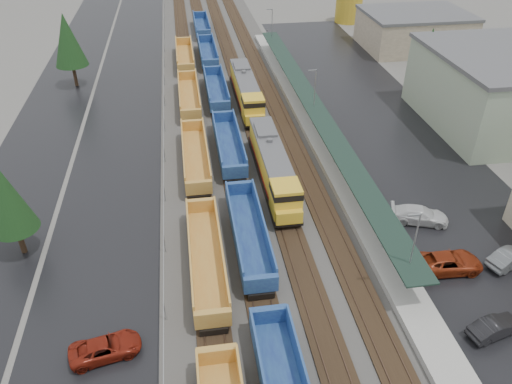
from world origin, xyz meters
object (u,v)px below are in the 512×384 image
at_px(parked_car_east_a, 495,327).
at_px(parked_car_east_b, 448,262).
at_px(well_string_blue, 228,145).
at_px(parked_car_east_c, 419,215).
at_px(parked_car_east_e, 511,257).
at_px(locomotive_trail, 246,91).
at_px(parked_car_west_c, 105,348).
at_px(well_string_yellow, 200,200).
at_px(locomotive_lead, 273,167).
at_px(storage_tank, 349,9).

height_order(parked_car_east_a, parked_car_east_b, parked_car_east_b).
height_order(well_string_blue, parked_car_east_b, well_string_blue).
relative_size(parked_car_east_c, parked_car_east_e, 1.18).
bearing_deg(parked_car_east_b, well_string_blue, 37.35).
bearing_deg(locomotive_trail, parked_car_west_c, -110.87).
xyz_separation_m(parked_car_west_c, parked_car_east_b, (27.90, 4.60, 0.12)).
xyz_separation_m(well_string_blue, parked_car_east_b, (16.23, -22.96, -0.41)).
height_order(locomotive_trail, parked_car_east_c, locomotive_trail).
height_order(well_string_yellow, parked_car_east_a, well_string_yellow).
bearing_deg(locomotive_trail, locomotive_lead, -90.00).
height_order(locomotive_lead, parked_car_east_b, locomotive_lead).
relative_size(well_string_yellow, parked_car_east_b, 17.52).
xyz_separation_m(well_string_blue, parked_car_east_e, (21.91, -23.12, -0.46)).
bearing_deg(locomotive_lead, parked_car_east_b, -51.69).
distance_m(well_string_yellow, well_string_blue, 11.66).
relative_size(locomotive_lead, parked_car_west_c, 3.65).
relative_size(locomotive_lead, storage_tank, 3.27).
bearing_deg(parked_car_east_c, locomotive_lead, 73.86).
bearing_deg(parked_car_east_c, well_string_yellow, 94.08).
distance_m(well_string_blue, parked_car_east_c, 23.24).
distance_m(locomotive_lead, parked_car_east_b, 19.78).
xyz_separation_m(locomotive_lead, well_string_blue, (-4.00, 7.48, -0.99)).
bearing_deg(parked_car_west_c, parked_car_east_b, -92.55).
height_order(well_string_blue, parked_car_east_c, well_string_blue).
bearing_deg(well_string_yellow, parked_car_east_e, -25.17).
xyz_separation_m(parked_car_east_a, parked_car_east_e, (5.50, 6.90, 0.06)).
bearing_deg(parked_car_west_c, locomotive_trail, -32.79).
distance_m(locomotive_trail, parked_car_east_e, 40.82).
bearing_deg(locomotive_trail, well_string_blue, -106.48).
height_order(storage_tank, parked_car_east_b, storage_tank).
bearing_deg(well_string_yellow, storage_tank, 61.25).
relative_size(locomotive_lead, parked_car_east_b, 3.10).
xyz_separation_m(locomotive_trail, parked_car_east_b, (12.23, -36.48, -1.40)).
height_order(storage_tank, parked_car_east_a, storage_tank).
height_order(locomotive_lead, parked_car_east_a, locomotive_lead).
height_order(parked_car_east_b, parked_car_east_c, parked_car_east_b).
bearing_deg(parked_car_east_e, storage_tank, -28.61).
distance_m(locomotive_trail, parked_car_east_c, 32.31).
relative_size(well_string_blue, parked_car_east_c, 21.24).
xyz_separation_m(locomotive_lead, storage_tank, (27.61, 61.42, 0.56)).
xyz_separation_m(well_string_yellow, parked_car_east_c, (20.70, -5.20, -0.42)).
height_order(parked_car_east_c, parked_car_east_e, parked_car_east_c).
distance_m(locomotive_lead, parked_car_east_e, 23.83).
relative_size(parked_car_west_c, parked_car_east_e, 1.07).
relative_size(locomotive_trail, parked_car_east_a, 4.22).
bearing_deg(well_string_blue, parked_car_east_a, -61.34).
bearing_deg(parked_car_east_a, locomotive_lead, 14.46).
bearing_deg(parked_car_east_b, parked_car_east_c, -1.89).
height_order(locomotive_trail, well_string_blue, locomotive_trail).
relative_size(parked_car_west_c, parked_car_east_a, 1.15).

